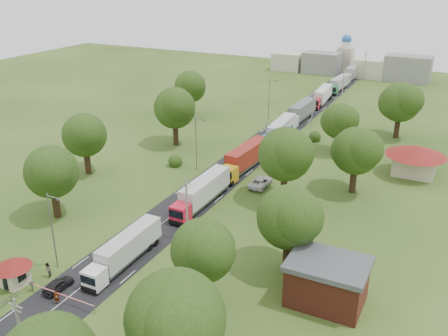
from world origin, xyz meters
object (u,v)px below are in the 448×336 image
Objects in this scene: info_sign at (290,132)px; car_lane_mid at (122,244)px; pedestrian_near at (57,297)px; boom_barrier at (52,292)px; guard_booth at (13,269)px; truck_0 at (125,250)px; car_lane_front at (58,285)px.

info_sign is 0.99× the size of car_lane_mid.
boom_barrier is at bearing 121.86° from pedestrian_near.
info_sign is (12.40, 60.00, 0.84)m from guard_booth.
car_lane_front is at bearing -114.85° from truck_0.
truck_0 is at bearing 46.59° from guard_booth.
car_lane_front is 10.52m from car_lane_mid.
boom_barrier is 5.39× the size of pedestrian_near.
truck_0 is (8.85, 9.36, -0.18)m from guard_booth.
guard_booth is 12.88m from truck_0.
guard_booth reaches higher than car_lane_mid.
boom_barrier is 9.89m from truck_0.
info_sign is 48.48m from car_lane_mid.
car_lane_mid is (6.20, 11.97, -1.48)m from guard_booth.
car_lane_front is at bearing 97.66° from pedestrian_near.
info_sign is 58.99m from car_lane_front.
info_sign is at bearing -101.93° from car_lane_mid.
info_sign is 60.80m from pedestrian_near.
boom_barrier is 2.10× the size of guard_booth.
pedestrian_near is (1.75, -2.02, 0.19)m from car_lane_front.
boom_barrier is 2.37× the size of car_lane_front.
car_lane_mid reaches higher than boom_barrier.
truck_0 is 3.46× the size of car_lane_front.
guard_booth is 7.10m from pedestrian_near.
info_sign reaches higher than boom_barrier.
truck_0 is 10.12m from pedestrian_near.
info_sign is (6.56, 60.00, 2.11)m from boom_barrier.
guard_booth is at bearing -133.41° from truck_0.
pedestrian_near is at bearing 88.92° from car_lane_mid.
boom_barrier is 2.23× the size of car_lane_mid.
car_lane_mid is at bearing 60.26° from pedestrian_near.
truck_0 is 7.89× the size of pedestrian_near.
info_sign is at bearing 83.76° from boom_barrier.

